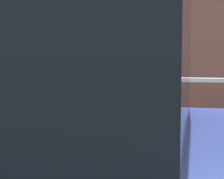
% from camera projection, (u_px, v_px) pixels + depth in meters
% --- Properties ---
extents(parking_meter, '(0.16, 0.18, 1.53)m').
position_uv_depth(parking_meter, '(145.00, 79.00, 3.42)').
color(parking_meter, slate).
rests_on(parking_meter, sidewalk_curb).
extents(pedestrian_at_meter, '(0.69, 0.45, 1.77)m').
position_uv_depth(pedestrian_at_meter, '(77.00, 86.00, 3.63)').
color(pedestrian_at_meter, black).
rests_on(pedestrian_at_meter, sidewalk_curb).
extents(background_railing, '(24.06, 0.06, 1.00)m').
position_uv_depth(background_railing, '(154.00, 99.00, 5.33)').
color(background_railing, gray).
rests_on(background_railing, sidewalk_curb).
extents(backdrop_wall, '(32.00, 0.50, 2.87)m').
position_uv_depth(backdrop_wall, '(168.00, 55.00, 7.57)').
color(backdrop_wall, brown).
rests_on(backdrop_wall, ground).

